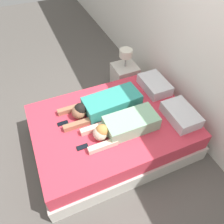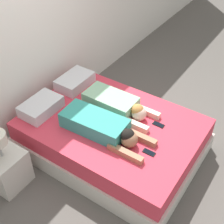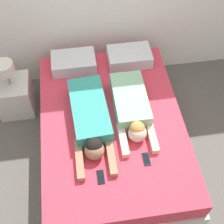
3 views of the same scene
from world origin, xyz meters
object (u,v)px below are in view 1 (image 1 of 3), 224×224
at_px(pillow_head_right, 181,115).
at_px(cell_phone_left, 63,123).
at_px(person_right, 124,125).
at_px(nightstand, 125,75).
at_px(pillow_head_left, 155,85).
at_px(person_left, 105,104).
at_px(bed, 112,132).
at_px(cell_phone_right, 82,147).

relative_size(pillow_head_right, cell_phone_left, 3.62).
relative_size(person_right, nightstand, 1.22).
bearing_deg(pillow_head_left, person_left, -82.60).
xyz_separation_m(bed, pillow_head_left, (-0.33, 0.83, 0.33)).
xyz_separation_m(pillow_head_left, cell_phone_right, (0.59, -1.32, -0.07)).
relative_size(pillow_head_left, nightstand, 0.66).
bearing_deg(cell_phone_right, person_left, 135.05).
relative_size(bed, pillow_head_left, 4.18).
height_order(pillow_head_right, cell_phone_right, pillow_head_right).
bearing_deg(pillow_head_left, cell_phone_left, -84.60).
distance_m(bed, person_left, 0.41).
xyz_separation_m(cell_phone_right, nightstand, (-1.34, 1.20, -0.24)).
relative_size(person_left, person_right, 1.18).
bearing_deg(nightstand, person_right, -26.58).
xyz_separation_m(bed, cell_phone_right, (0.26, -0.49, 0.26)).
bearing_deg(pillow_head_right, cell_phone_right, -93.11).
bearing_deg(person_left, pillow_head_left, 97.40).
distance_m(pillow_head_right, nightstand, 1.45).
height_order(person_left, nightstand, nightstand).
xyz_separation_m(pillow_head_left, nightstand, (-0.75, -0.12, -0.31)).
relative_size(person_right, cell_phone_left, 6.76).
height_order(pillow_head_right, person_right, person_right).
bearing_deg(person_left, person_right, 10.37).
bearing_deg(pillow_head_right, person_left, -123.05).
height_order(cell_phone_left, nightstand, nightstand).
height_order(bed, pillow_head_left, pillow_head_left).
height_order(person_left, cell_phone_left, person_left).
bearing_deg(pillow_head_right, person_right, -98.58).
bearing_deg(cell_phone_right, nightstand, 138.04).
height_order(bed, pillow_head_right, pillow_head_right).
distance_m(person_left, cell_phone_right, 0.68).
height_order(pillow_head_left, cell_phone_right, pillow_head_left).
xyz_separation_m(pillow_head_right, person_right, (-0.12, -0.76, 0.02)).
bearing_deg(cell_phone_right, pillow_head_right, 86.89).
distance_m(cell_phone_left, nightstand, 1.61).
bearing_deg(pillow_head_left, bed, -68.37).
distance_m(bed, cell_phone_left, 0.69).
distance_m(person_right, cell_phone_left, 0.79).
bearing_deg(person_left, pillow_head_right, 56.95).
xyz_separation_m(pillow_head_left, person_right, (0.54, -0.76, 0.02)).
height_order(person_right, cell_phone_right, person_right).
distance_m(pillow_head_left, pillow_head_right, 0.66).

